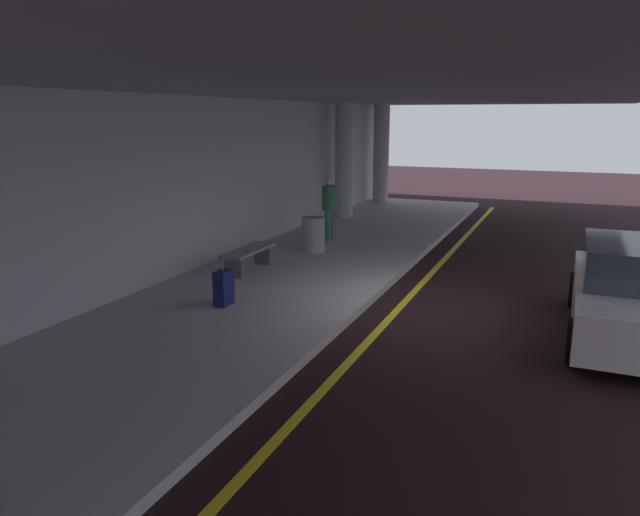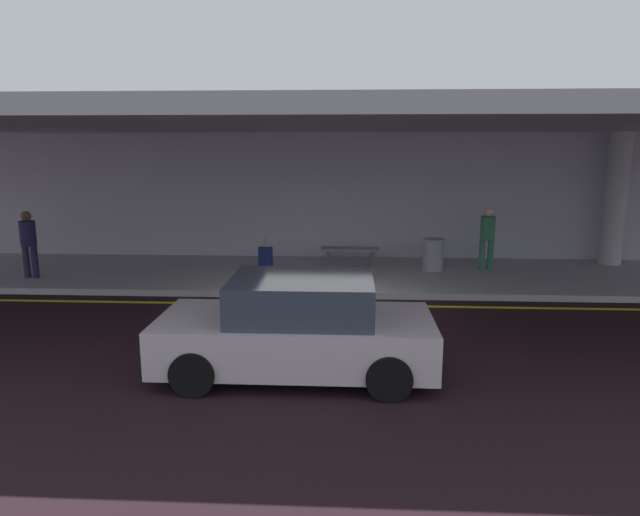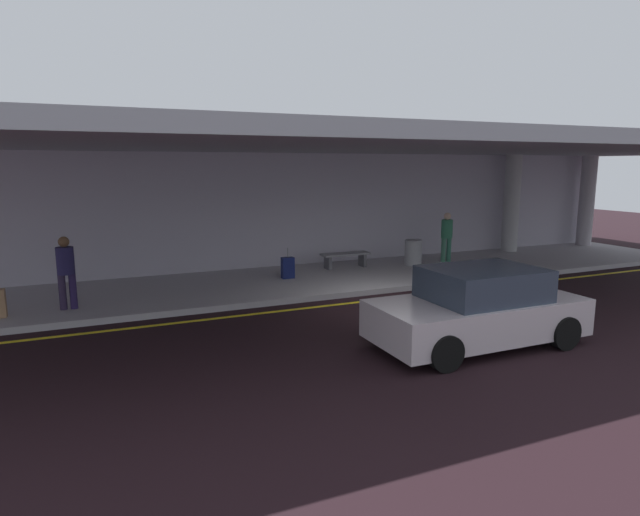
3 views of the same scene
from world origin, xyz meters
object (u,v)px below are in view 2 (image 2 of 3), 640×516
at_px(car_silver, 297,329).
at_px(traveler_with_luggage, 28,240).
at_px(suitcase_upright_secondary, 265,259).
at_px(support_column_left_mid, 615,199).
at_px(person_waiting_for_ride, 487,234).
at_px(bench_metal, 350,253).
at_px(trash_bin_steel, 433,255).

xyz_separation_m(car_silver, traveler_with_luggage, (-7.23, 5.37, 0.40)).
distance_m(traveler_with_luggage, suitcase_upright_secondary, 5.92).
distance_m(support_column_left_mid, person_waiting_for_ride, 3.90).
bearing_deg(traveler_with_luggage, suitcase_upright_secondary, -144.03).
height_order(suitcase_upright_secondary, bench_metal, suitcase_upright_secondary).
height_order(traveler_with_luggage, trash_bin_steel, traveler_with_luggage).
bearing_deg(car_silver, support_column_left_mid, 43.31).
xyz_separation_m(car_silver, person_waiting_for_ride, (4.44, 6.94, 0.40)).
bearing_deg(suitcase_upright_secondary, trash_bin_steel, 5.09).
distance_m(support_column_left_mid, trash_bin_steel, 5.43).
xyz_separation_m(traveler_with_luggage, person_waiting_for_ride, (11.67, 1.57, 0.00)).
xyz_separation_m(traveler_with_luggage, suitcase_upright_secondary, (5.77, 1.17, -0.65)).
height_order(car_silver, suitcase_upright_secondary, car_silver).
relative_size(support_column_left_mid, suitcase_upright_secondary, 4.06).
bearing_deg(car_silver, traveler_with_luggage, 142.48).
height_order(support_column_left_mid, person_waiting_for_ride, support_column_left_mid).
relative_size(car_silver, trash_bin_steel, 4.82).
bearing_deg(support_column_left_mid, car_silver, -135.76).
relative_size(person_waiting_for_ride, suitcase_upright_secondary, 1.87).
bearing_deg(person_waiting_for_ride, support_column_left_mid, 55.90).
height_order(car_silver, person_waiting_for_ride, person_waiting_for_ride).
bearing_deg(car_silver, person_waiting_for_ride, 56.45).
xyz_separation_m(car_silver, bench_metal, (0.79, 7.32, -0.21)).
height_order(traveler_with_luggage, bench_metal, traveler_with_luggage).
distance_m(support_column_left_mid, car_silver, 11.40).
bearing_deg(trash_bin_steel, bench_metal, 166.08).
bearing_deg(support_column_left_mid, bench_metal, -175.40).
bearing_deg(person_waiting_for_ride, traveler_with_luggage, -131.21).
bearing_deg(car_silver, trash_bin_steel, 65.14).
bearing_deg(suitcase_upright_secondary, person_waiting_for_ride, 6.00).
bearing_deg(traveler_with_luggage, car_silver, 167.91).
bearing_deg(trash_bin_steel, person_waiting_for_ride, 6.66).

